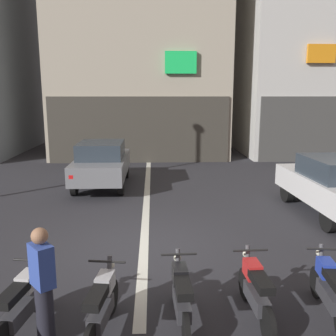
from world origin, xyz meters
TOP-DOWN VIEW (x-y plane):
  - ground_plane at (0.00, 0.00)m, footprint 120.00×120.00m
  - lane_centre_line at (0.00, 6.00)m, footprint 0.20×18.00m
  - building_mid_block at (-0.45, 14.43)m, footprint 9.08×8.31m
  - building_far_right at (10.15, 14.43)m, footprint 9.84×8.49m
  - car_grey_crossing_near at (-1.64, 5.66)m, footprint 1.77×4.10m
  - car_white_parked_kerbside at (5.24, 2.10)m, footprint 1.94×4.17m
  - motorcycle_white_row_leftmost at (-1.64, -2.90)m, footprint 0.55×1.66m
  - motorcycle_silver_row_left_mid at (-0.51, -2.98)m, footprint 0.55×1.66m
  - motorcycle_black_row_centre at (0.61, -2.78)m, footprint 0.55×1.67m
  - motorcycle_red_row_right_mid at (1.74, -2.68)m, footprint 0.55×1.67m
  - motorcycle_blue_row_rightmost at (2.88, -2.68)m, footprint 0.55×1.67m
  - person_by_motorcycles at (-1.26, -3.15)m, footprint 0.40×0.42m

SIDE VIEW (x-z plane):
  - ground_plane at x=0.00m, z-range 0.00..0.00m
  - lane_centre_line at x=0.00m, z-range 0.00..0.01m
  - motorcycle_white_row_leftmost at x=-1.64m, z-range -0.03..0.95m
  - motorcycle_silver_row_left_mid at x=-0.51m, z-range -0.03..0.95m
  - motorcycle_black_row_centre at x=0.61m, z-range -0.03..0.95m
  - motorcycle_red_row_right_mid at x=1.74m, z-range -0.03..0.95m
  - motorcycle_blue_row_rightmost at x=2.88m, z-range -0.03..0.95m
  - person_by_motorcycles at x=-1.26m, z-range 0.02..1.69m
  - car_grey_crossing_near at x=-1.64m, z-range 0.07..1.71m
  - car_white_parked_kerbside at x=5.24m, z-range 0.07..1.71m
  - building_mid_block at x=-0.45m, z-range -0.02..14.11m
  - building_far_right at x=10.15m, z-range -0.02..16.27m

